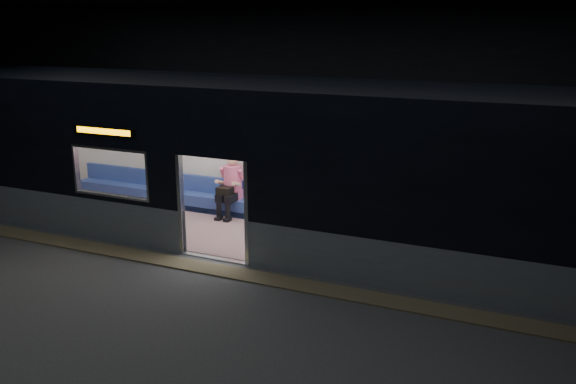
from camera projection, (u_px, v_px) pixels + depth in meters
The scene contains 7 objects.
station_floor at pixel (186, 279), 11.10m from camera, with size 24.00×14.00×0.01m, color #47494C.
station_envelope at pixel (176, 75), 10.10m from camera, with size 24.00×14.00×5.00m.
tactile_strip at pixel (202, 267), 11.58m from camera, with size 22.80×0.50×0.03m, color #8C7F59.
metro_car at pixel (248, 153), 12.84m from camera, with size 18.00×3.04×3.35m.
passenger at pixel (231, 182), 14.37m from camera, with size 0.49×0.80×1.50m.
handbag at pixel (225, 191), 14.20m from camera, with size 0.34×0.29×0.17m, color black.
transit_map at pixel (357, 166), 13.33m from camera, with size 0.96×0.03×0.62m, color white.
Camera 1 is at (5.81, -8.65, 4.55)m, focal length 38.00 mm.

